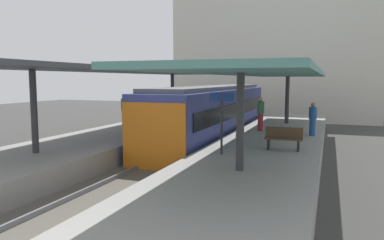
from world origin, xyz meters
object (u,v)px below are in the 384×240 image
platform_bench (284,138)px  passenger_far_end (124,109)px  platform_sign (222,109)px  passenger_near_bench (261,113)px  commuter_train (214,113)px  passenger_mid_platform (313,119)px

platform_bench → passenger_far_end: (-9.58, 4.45, 0.47)m
platform_bench → platform_sign: size_ratio=0.63×
passenger_near_bench → commuter_train: bearing=160.2°
platform_bench → passenger_far_end: size_ratio=0.78×
commuter_train → platform_sign: bearing=-71.0°
passenger_far_end → platform_sign: bearing=-38.8°
platform_sign → commuter_train: bearing=109.0°
platform_bench → passenger_mid_platform: 4.22m
passenger_far_end → passenger_near_bench: bearing=4.2°
platform_sign → passenger_near_bench: bearing=88.2°
platform_sign → passenger_mid_platform: platform_sign is taller
commuter_train → passenger_mid_platform: (5.50, -1.95, 0.09)m
commuter_train → passenger_near_bench: commuter_train is taller
platform_sign → passenger_near_bench: 6.72m
commuter_train → platform_sign: size_ratio=7.09×
commuter_train → passenger_far_end: 5.20m
commuter_train → platform_bench: (4.64, -6.06, -0.26)m
platform_bench → passenger_far_end: bearing=155.1°
passenger_far_end → platform_bench: bearing=-24.9°
commuter_train → platform_bench: size_ratio=11.19×
passenger_far_end → passenger_mid_platform: bearing=-1.9°
passenger_mid_platform → passenger_far_end: size_ratio=0.88×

